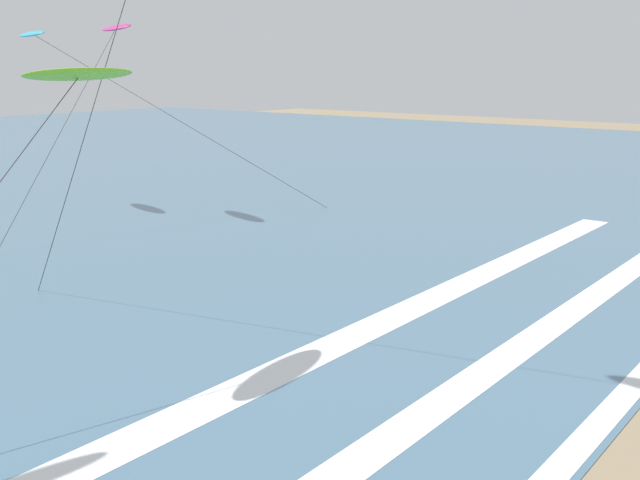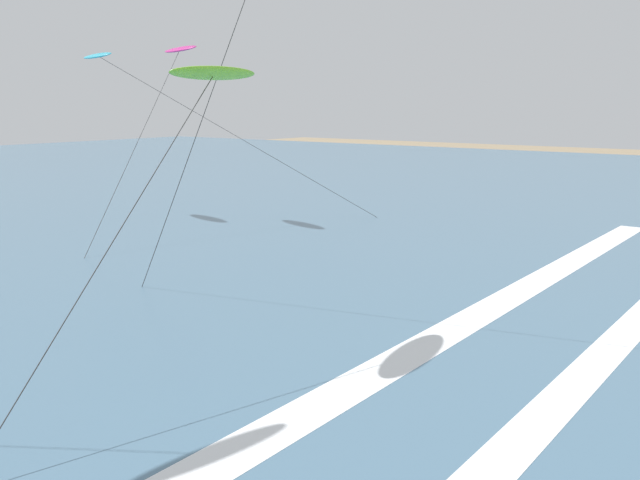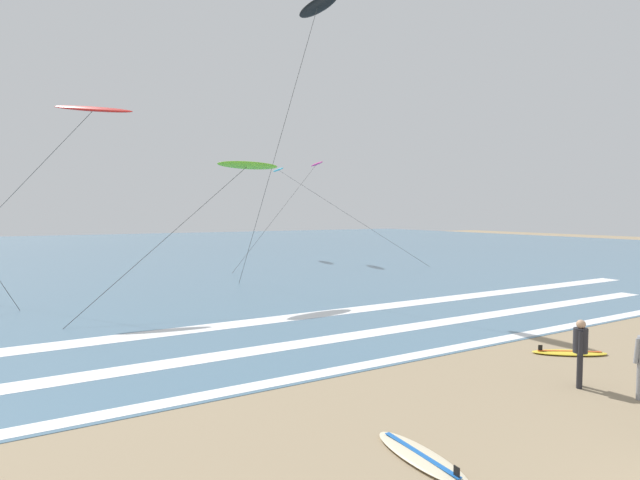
{
  "view_description": "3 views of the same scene",
  "coord_description": "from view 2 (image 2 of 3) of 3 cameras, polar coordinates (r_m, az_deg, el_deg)",
  "views": [
    {
      "loc": [
        -10.2,
        5.16,
        6.55
      ],
      "look_at": [
        -0.16,
        13.02,
        3.58
      ],
      "focal_mm": 42.29,
      "sensor_mm": 36.0,
      "label": 1
    },
    {
      "loc": [
        -12.11,
        7.91,
        5.65
      ],
      "look_at": [
        -2.89,
        14.78,
        3.39
      ],
      "focal_mm": 39.4,
      "sensor_mm": 36.0,
      "label": 2
    },
    {
      "loc": [
        -8.54,
        -1.59,
        4.1
      ],
      "look_at": [
        -0.96,
        11.43,
        3.26
      ],
      "focal_mm": 27.56,
      "sensor_mm": 36.0,
      "label": 3
    }
  ],
  "objects": [
    {
      "name": "wave_foam_mid_break",
      "position": [
        12.71,
        15.72,
        -15.64
      ],
      "size": [
        37.55,
        0.86,
        0.01
      ],
      "primitive_type": "cube",
      "color": "white",
      "rests_on": "ocean_surface"
    },
    {
      "name": "wave_foam_outer_break",
      "position": [
        14.32,
        2.22,
        -12.06
      ],
      "size": [
        46.56,
        1.08,
        0.01
      ],
      "primitive_type": "cube",
      "color": "white",
      "rests_on": "ocean_surface"
    },
    {
      "name": "kite_magenta_low_near",
      "position": [
        36.01,
        -11.33,
        14.89
      ],
      "size": [
        10.07,
        6.2,
        8.42
      ],
      "color": "#CC2384",
      "rests_on": "ground"
    },
    {
      "name": "kite_cyan_mid_center",
      "position": [
        38.76,
        -17.49,
        14.01
      ],
      "size": [
        7.33,
        14.56,
        8.22
      ],
      "color": "#23A8C6",
      "rests_on": "ground"
    },
    {
      "name": "kite_lime_far_right",
      "position": [
        17.5,
        -8.6,
        13.16
      ],
      "size": [
        9.72,
        3.2,
        6.56
      ],
      "color": "#70C628",
      "rests_on": "ground"
    }
  ]
}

